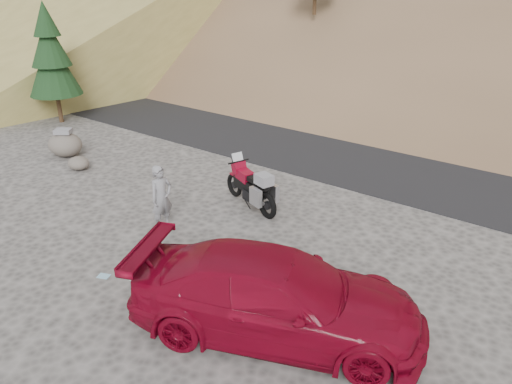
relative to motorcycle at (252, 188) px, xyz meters
The scene contains 14 objects.
ground 2.97m from the motorcycle, 108.89° to the right, with size 140.00×140.00×0.00m, color #484542.
road 6.36m from the motorcycle, 98.54° to the left, with size 120.00×7.00×0.05m, color black.
conifer_verge 12.28m from the motorcycle, behind, with size 2.20×2.20×5.04m.
motorcycle is the anchor object (origin of this frame).
man 2.68m from the motorcycle, 115.25° to the right, with size 0.64×0.42×1.75m, color gray.
red_car 5.31m from the motorcycle, 47.83° to the right, with size 2.20×5.41×1.57m, color maroon.
boulder 8.01m from the motorcycle, behind, with size 1.64×1.54×1.02m.
small_rock 6.59m from the motorcycle, 169.67° to the right, with size 0.88×0.83×0.44m.
gear_white_cloth 4.35m from the motorcycle, 88.48° to the right, with size 0.40×0.35×0.01m, color white.
gear_blue_mat 4.27m from the motorcycle, 61.92° to the right, with size 0.19×0.19×0.47m, color #185295.
gear_bottle 3.97m from the motorcycle, 81.76° to the right, with size 0.08×0.08×0.21m, color #185295.
gear_funnel 4.11m from the motorcycle, 74.08° to the right, with size 0.14×0.14×0.17m, color red.
gear_glove_a 4.53m from the motorcycle, 87.30° to the right, with size 0.13×0.09×0.04m, color black.
gear_blue_cloth 4.80m from the motorcycle, 96.60° to the right, with size 0.27×0.20×0.01m, color #8ABBD6.
Camera 1 is at (8.67, -7.37, 6.26)m, focal length 35.00 mm.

